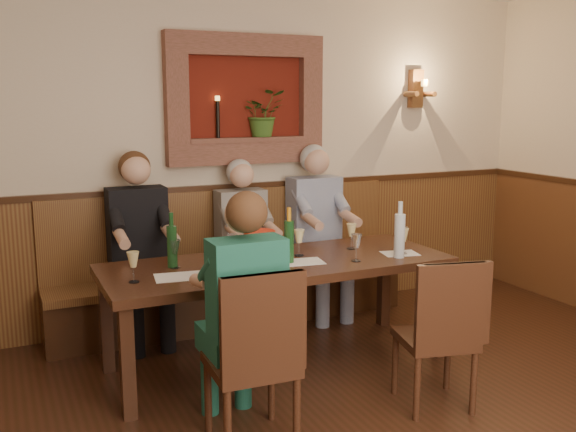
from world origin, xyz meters
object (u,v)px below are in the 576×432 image
object	(u,v)px
chair_near_left	(252,393)
person_bench_right	(319,246)
person_bench_left	(141,265)
wine_bottle_green_a	(289,240)
bench	(232,285)
water_bottle	(400,235)
person_bench_mid	(245,259)
spittoon_bucket	(260,249)
wine_bottle_green_b	(172,245)
person_chair_front	(242,335)
chair_near_right	(435,363)
dining_table	(278,271)

from	to	relation	value
chair_near_left	person_bench_right	bearing A→B (deg)	55.89
person_bench_left	wine_bottle_green_a	distance (m)	1.26
bench	water_bottle	bearing A→B (deg)	-55.88
person_bench_mid	spittoon_bucket	world-z (taller)	person_bench_mid
wine_bottle_green_b	water_bottle	world-z (taller)	water_bottle
person_bench_left	person_chair_front	distance (m)	1.63
chair_near_left	wine_bottle_green_a	distance (m)	1.22
bench	person_bench_mid	world-z (taller)	person_bench_mid
wine_bottle_green_a	chair_near_right	bearing A→B (deg)	-58.43
person_bench_left	person_bench_right	bearing A→B (deg)	-0.01
wine_bottle_green_a	wine_bottle_green_b	size ratio (longest dim) A/B	1.04
chair_near_left	wine_bottle_green_b	size ratio (longest dim) A/B	2.71
wine_bottle_green_b	chair_near_right	bearing A→B (deg)	-40.59
person_bench_left	bench	bearing A→B (deg)	7.91
chair_near_left	water_bottle	world-z (taller)	water_bottle
bench	person_chair_front	size ratio (longest dim) A/B	2.17
person_chair_front	wine_bottle_green_b	xyz separation A→B (m)	(-0.14, 0.92, 0.33)
chair_near_left	person_bench_mid	bearing A→B (deg)	72.71
bench	wine_bottle_green_b	world-z (taller)	wine_bottle_green_b
chair_near_left	spittoon_bucket	xyz separation A→B (m)	(0.40, 0.85, 0.58)
person_bench_left	water_bottle	distance (m)	1.96
person_chair_front	spittoon_bucket	bearing A→B (deg)	60.50
person_chair_front	wine_bottle_green_a	xyz separation A→B (m)	(0.61, 0.70, 0.34)
person_bench_right	spittoon_bucket	bearing A→B (deg)	-135.25
person_chair_front	spittoon_bucket	world-z (taller)	person_chair_front
water_bottle	wine_bottle_green_a	bearing A→B (deg)	166.12
person_bench_right	wine_bottle_green_a	world-z (taller)	person_bench_right
chair_near_left	person_bench_left	xyz separation A→B (m)	(-0.21, 1.77, 0.32)
bench	wine_bottle_green_a	size ratio (longest dim) A/B	7.84
bench	spittoon_bucket	bearing A→B (deg)	-99.34
person_bench_left	water_bottle	size ratio (longest dim) A/B	3.67
wine_bottle_green_a	person_bench_mid	bearing A→B (deg)	88.31
dining_table	person_bench_mid	bearing A→B (deg)	84.80
person_bench_left	person_bench_right	size ratio (longest dim) A/B	1.00
chair_near_right	wine_bottle_green_b	world-z (taller)	wine_bottle_green_b
bench	chair_near_left	size ratio (longest dim) A/B	3.00
dining_table	wine_bottle_green_b	world-z (taller)	wine_bottle_green_b
chair_near_right	person_bench_right	size ratio (longest dim) A/B	0.64
spittoon_bucket	person_bench_mid	bearing A→B (deg)	75.07
person_bench_right	wine_bottle_green_a	size ratio (longest dim) A/B	3.86
chair_near_right	person_bench_left	xyz separation A→B (m)	(-1.38, 1.82, 0.34)
chair_near_left	chair_near_right	size ratio (longest dim) A/B	1.07
chair_near_right	chair_near_left	bearing A→B (deg)	-169.02
bench	water_bottle	xyz separation A→B (m)	(0.82, -1.21, 0.59)
person_bench_mid	wine_bottle_green_a	world-z (taller)	person_bench_mid
chair_near_left	person_chair_front	distance (m)	0.32
chair_near_right	person_bench_left	size ratio (longest dim) A/B	0.64
person_bench_left	person_chair_front	bearing A→B (deg)	-82.71
person_bench_right	spittoon_bucket	distance (m)	1.32
person_bench_left	water_bottle	world-z (taller)	person_bench_left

